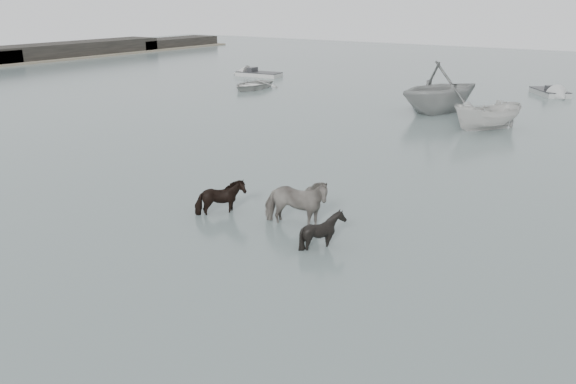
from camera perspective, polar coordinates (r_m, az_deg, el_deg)
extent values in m
plane|color=#536260|center=(17.47, 0.06, -3.11)|extent=(140.00, 140.00, 0.00)
imported|color=black|center=(16.88, 0.77, -0.64)|extent=(2.32, 1.51, 1.81)
imported|color=black|center=(18.00, -6.85, -0.28)|extent=(1.41, 1.56, 1.35)
imported|color=black|center=(15.63, 3.57, -3.41)|extent=(1.39, 1.30, 1.27)
imported|color=#B6B5B1|center=(43.86, -3.68, 10.97)|extent=(3.14, 4.27, 0.86)
imported|color=gray|center=(35.48, 15.31, 10.35)|extent=(7.29, 7.72, 3.22)
imported|color=#BBBAB6|center=(31.39, 19.61, 7.37)|extent=(3.64, 4.40, 1.63)
cube|color=black|center=(72.33, -21.50, 13.35)|extent=(4.50, 24.00, 1.50)
cube|color=black|center=(83.25, -11.67, 14.70)|extent=(4.50, 14.00, 1.10)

